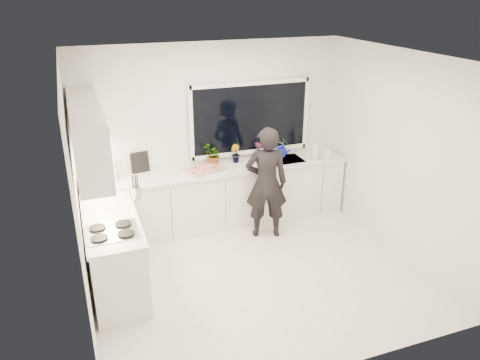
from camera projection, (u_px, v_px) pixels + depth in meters
name	position (u px, v px, depth m)	size (l,w,h in m)	color
floor	(255.00, 274.00, 5.98)	(4.00, 3.50, 0.02)	beige
wall_back	(212.00, 134.00, 6.98)	(4.00, 0.02, 2.70)	white
wall_left	(76.00, 201.00, 4.82)	(0.02, 3.50, 2.70)	white
wall_right	(399.00, 156.00, 6.10)	(0.02, 3.50, 2.70)	white
ceiling	(258.00, 57.00, 4.93)	(4.00, 3.50, 0.02)	white
window	(250.00, 118.00, 7.07)	(1.80, 0.02, 1.00)	black
base_cabinets_back	(220.00, 198.00, 7.07)	(3.92, 0.58, 0.88)	white
base_cabinets_left	(115.00, 254.00, 5.58)	(0.58, 1.60, 0.88)	white
countertop_back	(219.00, 170.00, 6.88)	(3.94, 0.62, 0.04)	silver
countertop_left	(111.00, 220.00, 5.40)	(0.62, 1.60, 0.04)	silver
upper_cabinets	(88.00, 134.00, 5.30)	(0.34, 2.10, 0.70)	white
sink	(284.00, 163.00, 7.23)	(0.58, 0.42, 0.14)	silver
faucet	(279.00, 149.00, 7.34)	(0.03, 0.03, 0.22)	silver
stovetop	(112.00, 232.00, 5.08)	(0.56, 0.48, 0.03)	black
person	(266.00, 183.00, 6.61)	(0.60, 0.39, 1.65)	black
pizza_tray	(204.00, 170.00, 6.78)	(0.51, 0.38, 0.03)	silver
pizza	(204.00, 169.00, 6.77)	(0.47, 0.33, 0.01)	#B0171A
watering_can	(281.00, 152.00, 7.34)	(0.14, 0.14, 0.13)	#151CCA
paper_towel_roll	(113.00, 170.00, 6.44)	(0.11, 0.11, 0.26)	silver
knife_block	(98.00, 173.00, 6.42)	(0.13, 0.10, 0.22)	#976346
utensil_crock	(136.00, 193.00, 5.87)	(0.13, 0.13, 0.16)	#ADADB1
picture_frame_large	(139.00, 163.00, 6.68)	(0.22, 0.02, 0.28)	black
picture_frame_small	(140.00, 162.00, 6.68)	(0.25, 0.02, 0.30)	black
herb_plants	(236.00, 153.00, 7.06)	(1.40, 0.35, 0.33)	#26662D
soap_bottles	(319.00, 150.00, 7.20)	(0.37, 0.17, 0.30)	#D8BF66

